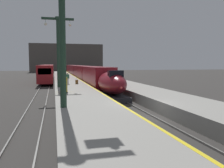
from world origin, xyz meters
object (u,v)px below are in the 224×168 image
station_column_near (63,17)px  passenger_near_edge (67,77)px  highspeed_train_main (80,72)px  ticket_machine_yellow (64,86)px  rolling_suitcase (77,82)px  regional_train_adjacent (47,72)px  station_column_mid (58,45)px

station_column_near → passenger_near_edge: (1.26, 18.80, -5.15)m
highspeed_train_main → ticket_machine_yellow: highspeed_train_main is taller
station_column_near → rolling_suitcase: 19.75m
regional_train_adjacent → ticket_machine_yellow: (2.55, -35.80, -0.34)m
regional_train_adjacent → passenger_near_edge: size_ratio=21.66×
rolling_suitcase → ticket_machine_yellow: bearing=-102.4°
station_column_mid → rolling_suitcase: 7.23m
station_column_near → station_column_mid: 14.31m
regional_train_adjacent → ticket_machine_yellow: size_ratio=22.87×
station_column_mid → ticket_machine_yellow: (0.35, -6.19, -4.64)m
rolling_suitcase → regional_train_adjacent: bearing=101.0°
rolling_suitcase → passenger_near_edge: bearing=175.4°
station_column_near → regional_train_adjacent: bearing=92.9°
regional_train_adjacent → station_column_mid: size_ratio=4.11×
highspeed_train_main → station_column_near: (-5.85, -43.30, 5.22)m
regional_train_adjacent → station_column_mid: bearing=-85.8°
highspeed_train_main → ticket_machine_yellow: size_ratio=47.81×
passenger_near_edge → ticket_machine_yellow: 10.74m
regional_train_adjacent → station_column_near: bearing=-87.1°
passenger_near_edge → rolling_suitcase: (1.37, -0.11, -0.69)m
highspeed_train_main → rolling_suitcase: size_ratio=77.90×
rolling_suitcase → ticket_machine_yellow: 10.85m
highspeed_train_main → regional_train_adjacent: 8.12m
regional_train_adjacent → station_column_mid: station_column_mid is taller
highspeed_train_main → rolling_suitcase: 24.83m
regional_train_adjacent → station_column_near: size_ratio=3.61×
highspeed_train_main → ticket_machine_yellow: 35.64m
station_column_near → rolling_suitcase: bearing=82.0°
rolling_suitcase → ticket_machine_yellow: ticket_machine_yellow is taller
passenger_near_edge → rolling_suitcase: 1.54m
passenger_near_edge → rolling_suitcase: size_ratio=1.72×
regional_train_adjacent → station_column_near: (2.25, -43.90, 5.06)m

